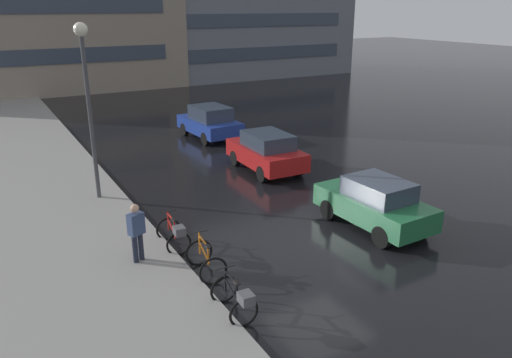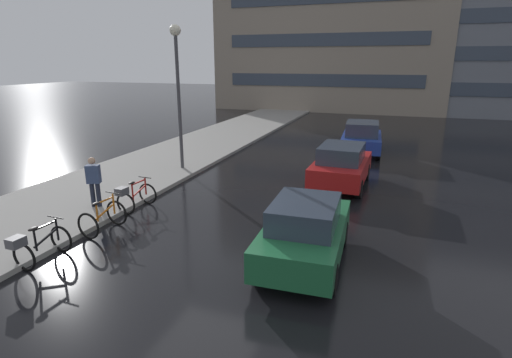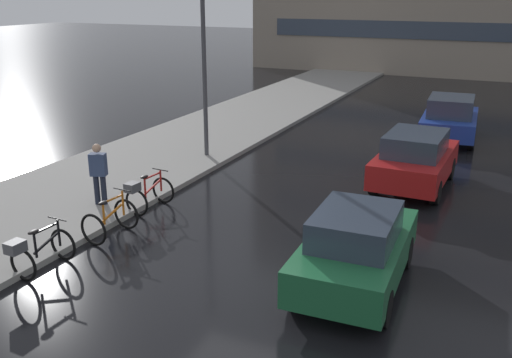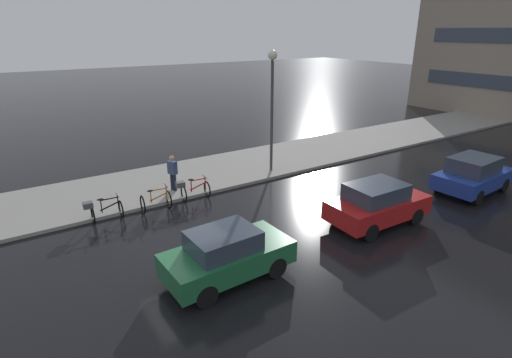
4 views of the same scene
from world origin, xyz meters
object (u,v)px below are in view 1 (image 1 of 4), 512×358
(bicycle_nearest, at_px, (237,299))
(bicycle_second, at_px, (206,260))
(bicycle_third, at_px, (175,234))
(streetlamp, at_px, (86,83))
(car_green, at_px, (375,203))
(car_blue, at_px, (210,122))
(pedestrian, at_px, (137,232))
(car_red, at_px, (266,151))

(bicycle_nearest, relative_size, bicycle_second, 1.17)
(bicycle_third, height_order, streetlamp, streetlamp)
(bicycle_second, bearing_deg, car_green, 0.97)
(car_blue, relative_size, pedestrian, 2.25)
(bicycle_nearest, distance_m, car_blue, 15.61)
(bicycle_third, height_order, pedestrian, pedestrian)
(streetlamp, bearing_deg, car_green, -43.04)
(car_red, height_order, pedestrian, pedestrian)
(bicycle_third, distance_m, car_blue, 12.30)
(bicycle_third, relative_size, streetlamp, 0.24)
(car_red, relative_size, streetlamp, 0.65)
(bicycle_second, xyz_separation_m, car_red, (5.59, 6.43, 0.41))
(bicycle_second, height_order, bicycle_third, bicycle_second)
(car_blue, bearing_deg, bicycle_third, -119.18)
(car_blue, xyz_separation_m, pedestrian, (-7.13, -11.11, 0.15))
(car_green, xyz_separation_m, car_blue, (0.18, 12.30, 0.04))
(bicycle_third, xyz_separation_m, car_red, (5.78, 4.77, 0.33))
(streetlamp, bearing_deg, bicycle_third, -78.54)
(bicycle_nearest, distance_m, bicycle_third, 3.67)
(pedestrian, bearing_deg, bicycle_second, -44.11)
(car_blue, height_order, streetlamp, streetlamp)
(bicycle_second, height_order, car_red, car_red)
(bicycle_second, relative_size, streetlamp, 0.20)
(car_green, bearing_deg, pedestrian, 170.27)
(bicycle_nearest, bearing_deg, car_green, 19.97)
(pedestrian, bearing_deg, car_green, -9.73)
(car_blue, bearing_deg, bicycle_second, -115.09)
(bicycle_nearest, xyz_separation_m, car_red, (5.77, 8.45, 0.34))
(streetlamp, bearing_deg, car_blue, 40.56)
(bicycle_third, xyz_separation_m, car_blue, (6.00, 10.74, 0.34))
(pedestrian, bearing_deg, bicycle_nearest, -70.82)
(bicycle_nearest, relative_size, car_blue, 0.35)
(car_blue, height_order, pedestrian, pedestrian)
(car_green, xyz_separation_m, pedestrian, (-6.96, 1.19, 0.19))
(pedestrian, bearing_deg, car_red, 36.62)
(bicycle_third, bearing_deg, bicycle_second, -83.42)
(car_red, xyz_separation_m, car_blue, (0.21, 5.96, 0.01))
(bicycle_nearest, xyz_separation_m, car_blue, (5.99, 14.41, 0.35))
(streetlamp, bearing_deg, bicycle_second, -79.78)
(car_green, bearing_deg, car_blue, 89.18)
(bicycle_second, distance_m, car_blue, 13.70)
(car_green, xyz_separation_m, streetlamp, (-6.79, 6.34, 3.30))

